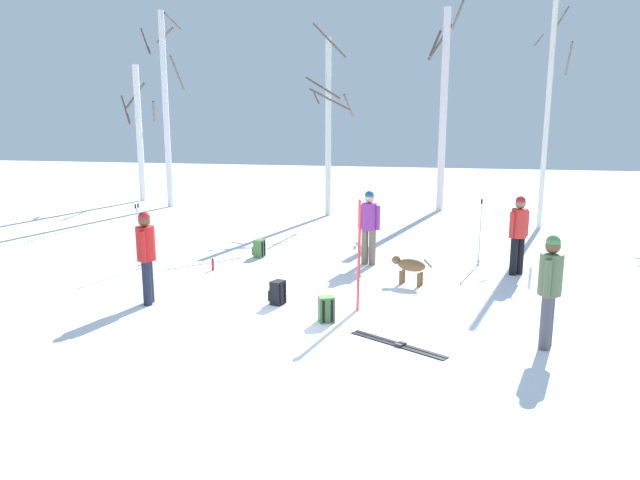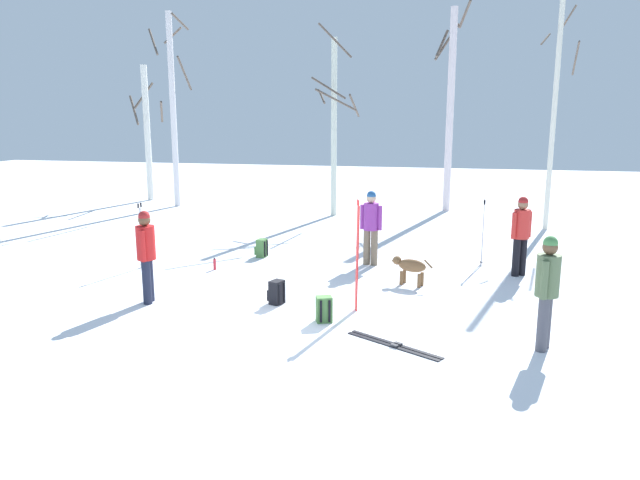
{
  "view_description": "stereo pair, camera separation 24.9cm",
  "coord_description": "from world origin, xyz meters",
  "px_view_note": "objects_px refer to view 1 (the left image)",
  "views": [
    {
      "loc": [
        2.08,
        -9.38,
        3.43
      ],
      "look_at": [
        -0.19,
        1.91,
        1.0
      ],
      "focal_mm": 33.77,
      "sensor_mm": 36.0,
      "label": 1
    },
    {
      "loc": [
        2.32,
        -9.32,
        3.43
      ],
      "look_at": [
        -0.19,
        1.91,
        1.0
      ],
      "focal_mm": 33.77,
      "sensor_mm": 36.0,
      "label": 2
    }
  ],
  "objects_px": {
    "backpack_2": "(326,309)",
    "backpack_1": "(278,293)",
    "birch_tree_0": "(139,132)",
    "birch_tree_3": "(443,107)",
    "birch_tree_4": "(549,93)",
    "person_3": "(369,223)",
    "ski_poles_1": "(480,230)",
    "person_0": "(146,252)",
    "birch_tree_1": "(166,106)",
    "person_1": "(519,230)",
    "ski_poles_0": "(138,234)",
    "water_bottle_0": "(213,265)",
    "ski_pair_lying_0": "(398,344)",
    "backpack_0": "(259,249)",
    "person_2": "(550,284)",
    "ski_pair_planted_0": "(359,257)",
    "dog": "(409,266)",
    "birch_tree_2": "(328,124)"
  },
  "relations": [
    {
      "from": "backpack_2",
      "to": "backpack_1",
      "type": "bearing_deg",
      "value": 144.26
    },
    {
      "from": "birch_tree_0",
      "to": "birch_tree_3",
      "type": "height_order",
      "value": "birch_tree_3"
    },
    {
      "from": "birch_tree_3",
      "to": "birch_tree_4",
      "type": "bearing_deg",
      "value": -44.52
    },
    {
      "from": "person_3",
      "to": "ski_poles_1",
      "type": "bearing_deg",
      "value": 11.46
    },
    {
      "from": "person_0",
      "to": "birch_tree_1",
      "type": "xyz_separation_m",
      "value": [
        -4.73,
        11.06,
        2.69
      ]
    },
    {
      "from": "person_1",
      "to": "ski_poles_0",
      "type": "distance_m",
      "value": 8.33
    },
    {
      "from": "birch_tree_1",
      "to": "water_bottle_0",
      "type": "bearing_deg",
      "value": -59.7
    },
    {
      "from": "backpack_1",
      "to": "backpack_2",
      "type": "distance_m",
      "value": 1.3
    },
    {
      "from": "person_1",
      "to": "ski_pair_lying_0",
      "type": "distance_m",
      "value": 5.2
    },
    {
      "from": "birch_tree_1",
      "to": "birch_tree_3",
      "type": "xyz_separation_m",
      "value": [
        9.9,
        1.09,
        -0.04
      ]
    },
    {
      "from": "ski_poles_0",
      "to": "backpack_0",
      "type": "distance_m",
      "value": 2.85
    },
    {
      "from": "birch_tree_1",
      "to": "backpack_2",
      "type": "bearing_deg",
      "value": -54.5
    },
    {
      "from": "person_2",
      "to": "ski_pair_lying_0",
      "type": "xyz_separation_m",
      "value": [
        -2.16,
        -0.35,
        -0.97
      ]
    },
    {
      "from": "person_0",
      "to": "birch_tree_1",
      "type": "bearing_deg",
      "value": 113.17
    },
    {
      "from": "person_3",
      "to": "backpack_0",
      "type": "bearing_deg",
      "value": 175.89
    },
    {
      "from": "ski_pair_planted_0",
      "to": "birch_tree_4",
      "type": "height_order",
      "value": "birch_tree_4"
    },
    {
      "from": "dog",
      "to": "person_0",
      "type": "bearing_deg",
      "value": -154.34
    },
    {
      "from": "backpack_1",
      "to": "birch_tree_3",
      "type": "distance_m",
      "value": 12.52
    },
    {
      "from": "person_0",
      "to": "backpack_2",
      "type": "relative_size",
      "value": 3.9
    },
    {
      "from": "birch_tree_3",
      "to": "person_0",
      "type": "bearing_deg",
      "value": -113.04
    },
    {
      "from": "backpack_1",
      "to": "birch_tree_0",
      "type": "bearing_deg",
      "value": 126.6
    },
    {
      "from": "ski_pair_lying_0",
      "to": "backpack_2",
      "type": "xyz_separation_m",
      "value": [
        -1.26,
        0.82,
        0.2
      ]
    },
    {
      "from": "ski_pair_lying_0",
      "to": "ski_poles_1",
      "type": "xyz_separation_m",
      "value": [
        1.47,
        5.35,
        0.8
      ]
    },
    {
      "from": "person_0",
      "to": "birch_tree_2",
      "type": "relative_size",
      "value": 0.28
    },
    {
      "from": "person_1",
      "to": "ski_poles_1",
      "type": "height_order",
      "value": "person_1"
    },
    {
      "from": "person_2",
      "to": "ski_poles_0",
      "type": "relative_size",
      "value": 1.16
    },
    {
      "from": "backpack_1",
      "to": "birch_tree_2",
      "type": "xyz_separation_m",
      "value": [
        -0.88,
        9.77,
        2.88
      ]
    },
    {
      "from": "ski_pair_lying_0",
      "to": "birch_tree_0",
      "type": "distance_m",
      "value": 17.73
    },
    {
      "from": "ski_pair_planted_0",
      "to": "backpack_2",
      "type": "xyz_separation_m",
      "value": [
        -0.45,
        -0.65,
        -0.78
      ]
    },
    {
      "from": "ski_poles_1",
      "to": "ski_poles_0",
      "type": "bearing_deg",
      "value": -166.02
    },
    {
      "from": "birch_tree_2",
      "to": "birch_tree_1",
      "type": "bearing_deg",
      "value": 172.21
    },
    {
      "from": "backpack_1",
      "to": "birch_tree_2",
      "type": "distance_m",
      "value": 10.23
    },
    {
      "from": "dog",
      "to": "ski_poles_1",
      "type": "bearing_deg",
      "value": 53.23
    },
    {
      "from": "backpack_0",
      "to": "birch_tree_4",
      "type": "distance_m",
      "value": 9.75
    },
    {
      "from": "backpack_2",
      "to": "water_bottle_0",
      "type": "height_order",
      "value": "backpack_2"
    },
    {
      "from": "ski_poles_0",
      "to": "birch_tree_3",
      "type": "bearing_deg",
      "value": 56.19
    },
    {
      "from": "person_2",
      "to": "backpack_0",
      "type": "bearing_deg",
      "value": 141.49
    },
    {
      "from": "person_1",
      "to": "ski_pair_planted_0",
      "type": "relative_size",
      "value": 0.86
    },
    {
      "from": "dog",
      "to": "birch_tree_2",
      "type": "bearing_deg",
      "value": 111.66
    },
    {
      "from": "ski_pair_lying_0",
      "to": "ski_poles_1",
      "type": "height_order",
      "value": "ski_poles_1"
    },
    {
      "from": "person_0",
      "to": "backpack_1",
      "type": "distance_m",
      "value": 2.49
    },
    {
      "from": "backpack_0",
      "to": "backpack_1",
      "type": "bearing_deg",
      "value": -67.77
    },
    {
      "from": "dog",
      "to": "birch_tree_1",
      "type": "bearing_deg",
      "value": 136.62
    },
    {
      "from": "person_1",
      "to": "birch_tree_1",
      "type": "height_order",
      "value": "birch_tree_1"
    },
    {
      "from": "person_0",
      "to": "backpack_2",
      "type": "distance_m",
      "value": 3.48
    },
    {
      "from": "ski_poles_0",
      "to": "backpack_0",
      "type": "xyz_separation_m",
      "value": [
        2.31,
        1.56,
        -0.57
      ]
    },
    {
      "from": "dog",
      "to": "backpack_0",
      "type": "distance_m",
      "value": 4.07
    },
    {
      "from": "ski_poles_1",
      "to": "birch_tree_3",
      "type": "height_order",
      "value": "birch_tree_3"
    },
    {
      "from": "birch_tree_3",
      "to": "person_1",
      "type": "bearing_deg",
      "value": -78.97
    },
    {
      "from": "dog",
      "to": "backpack_2",
      "type": "relative_size",
      "value": 1.95
    }
  ]
}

